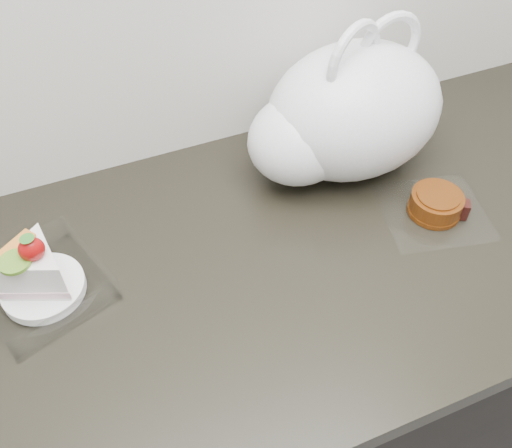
# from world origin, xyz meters

# --- Properties ---
(counter) EXTENTS (2.04, 0.64, 0.90)m
(counter) POSITION_xyz_m (0.00, 1.69, 0.45)
(counter) COLOR black
(counter) RESTS_ON ground
(cake_tray) EXTENTS (0.21, 0.21, 0.13)m
(cake_tray) POSITION_xyz_m (-0.32, 1.76, 0.94)
(cake_tray) COLOR white
(cake_tray) RESTS_ON counter
(mooncake_wrap) EXTENTS (0.21, 0.20, 0.04)m
(mooncake_wrap) POSITION_xyz_m (0.33, 1.67, 0.92)
(mooncake_wrap) COLOR white
(mooncake_wrap) RESTS_ON counter
(plastic_bag) EXTENTS (0.40, 0.32, 0.29)m
(plastic_bag) POSITION_xyz_m (0.23, 1.84, 1.02)
(plastic_bag) COLOR white
(plastic_bag) RESTS_ON counter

